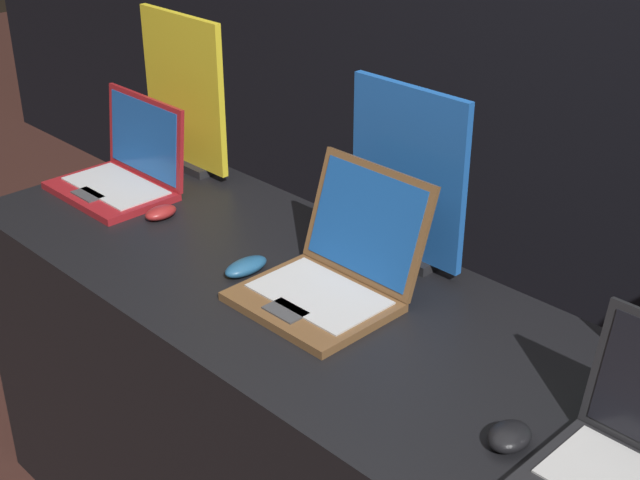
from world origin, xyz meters
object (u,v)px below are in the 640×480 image
promo_stand_front (184,97)px  mouse_back (510,436)px  promo_stand_middle (407,181)px  mouse_middle (246,267)px  mouse_front (161,213)px  laptop_middle (334,270)px  laptop_front (124,170)px

promo_stand_front → mouse_back: bearing=-14.7°
promo_stand_middle → mouse_middle: bearing=-124.3°
mouse_front → laptop_middle: size_ratio=0.26×
laptop_middle → promo_stand_middle: (0.00, 0.24, 0.15)m
mouse_back → laptop_middle: bearing=165.6°
laptop_front → mouse_front: (0.23, -0.04, -0.04)m
laptop_middle → promo_stand_front: bearing=165.1°
laptop_middle → mouse_middle: size_ratio=2.99×
laptop_front → mouse_front: size_ratio=3.77×
laptop_middle → mouse_middle: laptop_middle is taller
laptop_front → promo_stand_middle: 0.88m
mouse_front → mouse_back: bearing=-5.0°
laptop_front → mouse_middle: 0.62m
promo_stand_front → laptop_front: bearing=-90.0°
promo_stand_middle → promo_stand_front: bearing=-178.7°
laptop_middle → mouse_back: laptop_middle is taller
laptop_front → mouse_middle: bearing=-6.7°
promo_stand_front → laptop_middle: size_ratio=1.31×
laptop_front → mouse_middle: laptop_front is taller
mouse_front → promo_stand_front: bearing=130.6°
laptop_middle → mouse_back: (0.58, -0.15, -0.04)m
mouse_middle → mouse_back: 0.80m
laptop_front → mouse_back: 1.42m
promo_stand_middle → mouse_back: size_ratio=4.83×
mouse_middle → promo_stand_middle: 0.43m
promo_stand_front → promo_stand_middle: 0.84m
laptop_front → mouse_middle: (0.62, -0.07, -0.04)m
promo_stand_middle → laptop_front: bearing=-163.6°
laptop_front → mouse_back: bearing=-5.8°
promo_stand_front → mouse_back: size_ratio=5.14×
laptop_front → promo_stand_front: promo_stand_front is taller
laptop_front → mouse_back: size_ratio=3.85×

